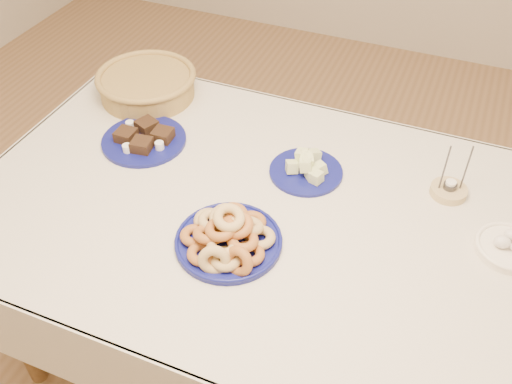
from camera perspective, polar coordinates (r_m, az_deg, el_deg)
ground at (r=2.22m, az=0.51°, el=-15.59°), size 5.00×5.00×0.00m
dining_table at (r=1.70m, az=0.64°, el=-4.06°), size 1.71×1.11×0.75m
donut_platter at (r=1.50m, az=-2.80°, el=-4.49°), size 0.34×0.34×0.13m
melon_plate at (r=1.73m, az=5.10°, el=2.35°), size 0.26×0.26×0.08m
brownie_plate at (r=1.88m, az=-11.14°, el=5.26°), size 0.32×0.32×0.05m
wicker_basket at (r=2.09m, az=-10.87°, el=10.59°), size 0.43×0.43×0.09m
candle_holder at (r=1.75m, az=18.72°, el=0.21°), size 0.14×0.14×0.18m
egg_bowl at (r=1.64m, az=23.96°, el=-5.04°), size 0.20×0.20×0.06m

